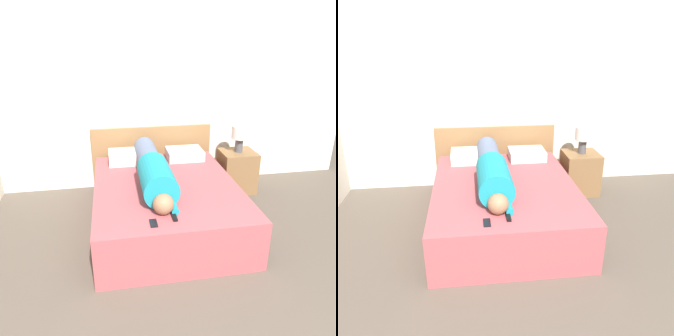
% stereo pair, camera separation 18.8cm
% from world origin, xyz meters
% --- Properties ---
extents(wall_back, '(5.63, 0.06, 2.60)m').
position_xyz_m(wall_back, '(0.00, 3.33, 1.30)').
color(wall_back, silver).
rests_on(wall_back, ground_plane).
extents(bed, '(1.57, 1.99, 0.51)m').
position_xyz_m(bed, '(-0.13, 2.12, 0.26)').
color(bed, '#A84C51').
rests_on(bed, ground_plane).
extents(headboard, '(1.69, 0.04, 0.87)m').
position_xyz_m(headboard, '(-0.13, 3.26, 0.44)').
color(headboard, olive).
rests_on(headboard, ground_plane).
extents(nightstand, '(0.47, 0.44, 0.57)m').
position_xyz_m(nightstand, '(1.01, 2.86, 0.29)').
color(nightstand, brown).
rests_on(nightstand, ground_plane).
extents(table_lamp, '(0.22, 0.22, 0.37)m').
position_xyz_m(table_lamp, '(1.01, 2.86, 0.81)').
color(table_lamp, '#4C4C51').
rests_on(table_lamp, nightstand).
extents(person_lying, '(0.35, 1.69, 0.35)m').
position_xyz_m(person_lying, '(-0.26, 2.17, 0.67)').
color(person_lying, '#936B4C').
rests_on(person_lying, bed).
extents(pillow_near_headboard, '(0.50, 0.38, 0.14)m').
position_xyz_m(pillow_near_headboard, '(-0.49, 2.89, 0.58)').
color(pillow_near_headboard, silver).
rests_on(pillow_near_headboard, bed).
extents(pillow_second, '(0.47, 0.38, 0.13)m').
position_xyz_m(pillow_second, '(0.26, 2.89, 0.58)').
color(pillow_second, silver).
rests_on(pillow_second, bed).
extents(tv_remote, '(0.04, 0.15, 0.02)m').
position_xyz_m(tv_remote, '(-0.17, 1.39, 0.53)').
color(tv_remote, black).
rests_on(tv_remote, bed).
extents(cell_phone, '(0.06, 0.13, 0.01)m').
position_xyz_m(cell_phone, '(-0.37, 1.31, 0.52)').
color(cell_phone, black).
rests_on(cell_phone, bed).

